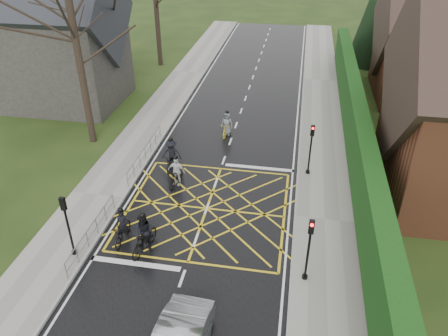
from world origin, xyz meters
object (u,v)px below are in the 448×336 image
(cyclist_back, at_px, (144,236))
(cyclist_mid, at_px, (171,157))
(cyclist_lead, at_px, (227,127))
(cyclist_rear, at_px, (123,230))
(cyclist_front, at_px, (176,174))

(cyclist_back, relative_size, cyclist_mid, 1.03)
(cyclist_mid, bearing_deg, cyclist_back, -87.24)
(cyclist_mid, relative_size, cyclist_lead, 1.13)
(cyclist_rear, bearing_deg, cyclist_lead, 74.72)
(cyclist_rear, height_order, cyclist_mid, cyclist_mid)
(cyclist_back, bearing_deg, cyclist_lead, 94.24)
(cyclist_rear, distance_m, cyclist_lead, 11.88)
(cyclist_rear, bearing_deg, cyclist_front, 75.49)
(cyclist_mid, bearing_deg, cyclist_rear, -97.22)
(cyclist_mid, xyz_separation_m, cyclist_front, (0.77, -1.73, -0.04))
(cyclist_back, height_order, cyclist_front, cyclist_back)
(cyclist_back, height_order, cyclist_lead, cyclist_back)
(cyclist_mid, height_order, cyclist_front, cyclist_mid)
(cyclist_rear, bearing_deg, cyclist_mid, 85.34)
(cyclist_rear, height_order, cyclist_back, cyclist_back)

